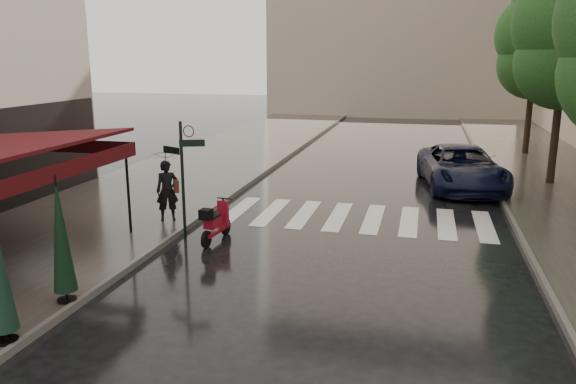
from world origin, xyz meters
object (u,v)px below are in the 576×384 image
at_px(scooter, 215,224).
at_px(parasol_front, 61,235).
at_px(pedestrian_with_umbrella, 166,163).
at_px(parked_car, 461,167).

relative_size(scooter, parasol_front, 0.64).
bearing_deg(pedestrian_with_umbrella, parasol_front, -114.56).
xyz_separation_m(pedestrian_with_umbrella, parasol_front, (0.52, -5.56, -0.33)).
height_order(pedestrian_with_umbrella, parked_car, pedestrian_with_umbrella).
distance_m(pedestrian_with_umbrella, scooter, 2.56).
bearing_deg(pedestrian_with_umbrella, parked_car, 8.93).
relative_size(pedestrian_with_umbrella, scooter, 1.58).
bearing_deg(parked_car, pedestrian_with_umbrella, -149.73).
xyz_separation_m(scooter, parasol_front, (-1.35, -4.39, 0.96)).
distance_m(scooter, parked_car, 10.27).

